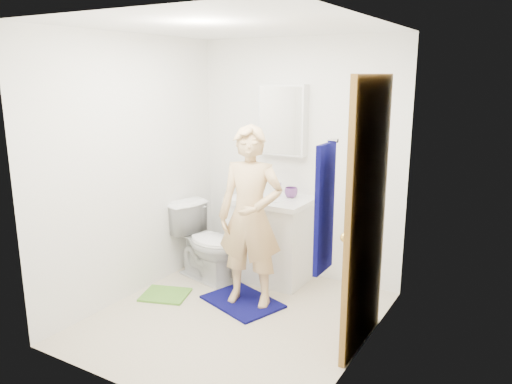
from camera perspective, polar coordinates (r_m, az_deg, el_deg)
floor at (r=4.44m, az=-2.42°, el=-14.24°), size 2.20×2.40×0.02m
ceiling at (r=3.95m, az=-2.78°, el=18.59°), size 2.20×2.40×0.02m
wall_back at (r=5.07m, az=4.92°, el=3.68°), size 2.20×0.02×2.40m
wall_front at (r=3.12m, az=-14.83°, el=-2.91°), size 2.20×0.02×2.40m
wall_left at (r=4.72m, az=-13.97°, el=2.61°), size 0.02×2.40×2.40m
wall_right at (r=3.56m, az=12.56°, el=-0.76°), size 0.02×2.40×2.40m
vanity_cabinet at (r=5.08m, az=1.75°, el=-5.59°), size 0.75×0.55×0.80m
countertop at (r=4.95m, az=1.79°, el=-0.93°), size 0.79×0.59×0.05m
sink_basin at (r=4.95m, az=1.79°, el=-0.76°), size 0.40×0.40×0.03m
faucet at (r=5.09m, az=2.77°, el=0.43°), size 0.03×0.03×0.12m
medicine_cabinet at (r=5.02m, az=3.10°, el=8.23°), size 0.50×0.12×0.70m
mirror_panel at (r=4.96m, az=2.77°, el=8.17°), size 0.46×0.01×0.66m
door at (r=3.76m, az=12.50°, el=-2.78°), size 0.05×0.80×2.05m
door_knob at (r=3.50m, az=10.15°, el=-5.15°), size 0.07×0.07×0.07m
towel at (r=3.06m, az=7.82°, el=-1.93°), size 0.03×0.24×0.80m
towel_hook at (r=2.96m, az=8.80°, el=5.84°), size 0.06×0.02×0.02m
toilet at (r=5.10m, az=-5.67°, el=-5.73°), size 0.84×0.60×0.77m
bath_mat at (r=4.69m, az=-1.56°, el=-12.42°), size 0.81×0.69×0.02m
green_rug at (r=4.89m, az=-10.32°, el=-11.48°), size 0.51×0.47×0.02m
soap_dispenser at (r=5.01m, az=-1.59°, el=0.72°), size 0.12×0.12×0.20m
toothbrush_cup at (r=4.95m, az=4.03°, el=-0.07°), size 0.15×0.15×0.10m
man at (r=4.38m, az=-0.64°, el=-2.86°), size 0.65×0.50×1.61m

